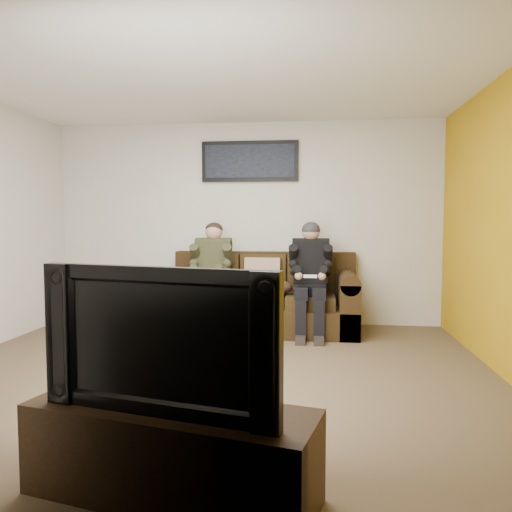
# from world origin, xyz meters

# --- Properties ---
(floor) EXTENTS (5.00, 5.00, 0.00)m
(floor) POSITION_xyz_m (0.00, 0.00, 0.00)
(floor) COLOR brown
(floor) RESTS_ON ground
(ceiling) EXTENTS (5.00, 5.00, 0.00)m
(ceiling) POSITION_xyz_m (0.00, 0.00, 2.60)
(ceiling) COLOR silver
(ceiling) RESTS_ON ground
(wall_back) EXTENTS (5.00, 0.00, 5.00)m
(wall_back) POSITION_xyz_m (0.00, 2.25, 1.30)
(wall_back) COLOR beige
(wall_back) RESTS_ON ground
(wall_front) EXTENTS (5.00, 0.00, 5.00)m
(wall_front) POSITION_xyz_m (0.00, -2.25, 1.30)
(wall_front) COLOR beige
(wall_front) RESTS_ON ground
(sofa) EXTENTS (2.30, 0.99, 0.94)m
(sofa) POSITION_xyz_m (0.26, 1.83, 0.35)
(sofa) COLOR black
(sofa) RESTS_ON ground
(throw_pillow) EXTENTS (0.44, 0.21, 0.43)m
(throw_pillow) POSITION_xyz_m (0.26, 1.88, 0.67)
(throw_pillow) COLOR tan
(throw_pillow) RESTS_ON sofa
(throw_blanket) EXTENTS (0.47, 0.23, 0.08)m
(throw_blanket) POSITION_xyz_m (-0.44, 2.12, 0.94)
(throw_blanket) COLOR #C4B390
(throw_blanket) RESTS_ON sofa
(person_left) EXTENTS (0.51, 0.87, 1.32)m
(person_left) POSITION_xyz_m (-0.33, 1.64, 0.74)
(person_left) COLOR #816E50
(person_left) RESTS_ON sofa
(person_right) EXTENTS (0.51, 0.86, 1.32)m
(person_right) POSITION_xyz_m (0.85, 1.64, 0.75)
(person_right) COLOR black
(person_right) RESTS_ON sofa
(cat) EXTENTS (0.66, 0.26, 0.24)m
(cat) POSITION_xyz_m (0.39, 1.64, 0.56)
(cat) COLOR #492D1D
(cat) RESTS_ON sofa
(framed_poster) EXTENTS (1.25, 0.05, 0.52)m
(framed_poster) POSITION_xyz_m (0.06, 2.22, 2.10)
(framed_poster) COLOR black
(framed_poster) RESTS_ON wall_back
(tv_stand) EXTENTS (1.48, 0.77, 0.45)m
(tv_stand) POSITION_xyz_m (0.21, -1.95, 0.22)
(tv_stand) COLOR #322110
(tv_stand) RESTS_ON ground
(television) EXTENTS (1.19, 0.42, 0.68)m
(television) POSITION_xyz_m (0.21, -1.95, 0.79)
(television) COLOR black
(television) RESTS_ON tv_stand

